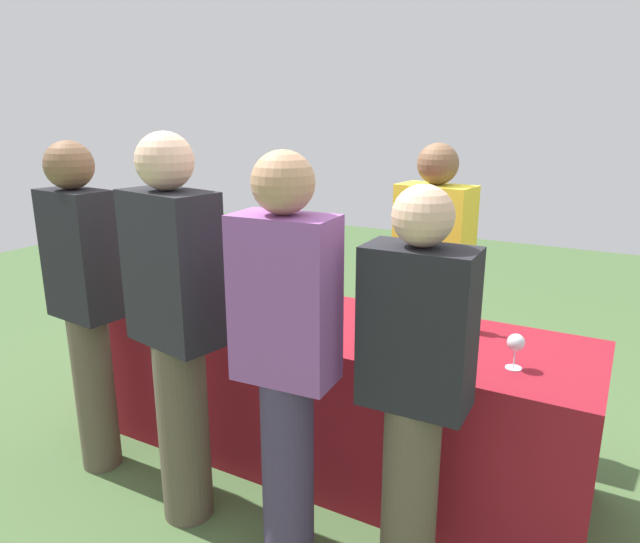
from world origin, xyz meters
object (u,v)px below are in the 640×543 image
Objects in this scene: wine_bottle_5 at (465,309)px; guest_2 at (286,356)px; ice_bucket at (177,270)px; guest_0 at (84,297)px; wine_bottle_1 at (234,271)px; wine_bottle_2 at (267,278)px; wine_glass_2 at (262,299)px; server_pouring at (432,281)px; wine_bottle_4 at (384,296)px; wine_bottle_0 at (204,270)px; wine_glass_4 at (516,344)px; wine_glass_3 at (373,321)px; guest_1 at (176,322)px; menu_board at (248,308)px; wine_glass_0 at (170,280)px; wine_glass_1 at (219,290)px; guest_3 at (415,385)px; wine_bottle_3 at (281,282)px.

wine_bottle_5 is 0.18× the size of guest_2.
ice_bucket is 0.71m from guest_0.
wine_bottle_1 is 1.03× the size of wine_bottle_2.
wine_glass_2 is at bearing -60.15° from wine_bottle_2.
wine_glass_2 is at bearing 54.48° from server_pouring.
server_pouring is 1.34m from guest_2.
wine_bottle_4 is at bearing 1.98° from wine_bottle_2.
ice_bucket is (-0.17, -0.05, -0.01)m from wine_bottle_0.
wine_bottle_1 is at bearing 169.28° from wine_glass_4.
wine_glass_3 is at bearing -22.16° from wine_bottle_2.
wine_bottle_5 reaches higher than wine_glass_3.
wine_bottle_5 is 1.35m from guest_1.
guest_2 is (-0.11, -0.57, 0.03)m from wine_glass_3.
wine_glass_2 is 0.78m from ice_bucket.
server_pouring reaches higher than menu_board.
wine_bottle_1 is 0.37m from wine_glass_0.
wine_glass_1 is at bearing 45.32° from server_pouring.
server_pouring is 1.84m from guest_0.
wine_glass_3 is at bearing -13.60° from wine_bottle_0.
wine_bottle_2 reaches higher than menu_board.
wine_bottle_1 is 1.37m from wine_bottle_5.
wine_bottle_1 is 1.04m from menu_board.
menu_board is (-0.29, 0.81, -0.53)m from wine_bottle_0.
guest_0 is at bearing -144.11° from wine_glass_2.
wine_bottle_4 is at bearing 67.87° from guest_1.
wine_bottle_2 is 0.86m from wine_glass_3.
wine_bottle_5 is 2.25× the size of wine_glass_0.
ice_bucket is at bearing 157.69° from guest_3.
wine_bottle_4 is at bearing 4.45° from ice_bucket.
menu_board is (-0.12, 0.86, -0.53)m from ice_bucket.
wine_bottle_5 is at bearing 14.69° from wine_glass_1.
wine_bottle_1 is at bearing 28.51° from server_pouring.
wine_glass_4 is at bearing -12.69° from wine_bottle_3.
wine_glass_3 is 0.09× the size of guest_1.
guest_2 reaches higher than guest_3.
wine_bottle_3 is 1.23m from menu_board.
ice_bucket is 1.02m from menu_board.
wine_glass_4 is at bearing -1.68° from wine_glass_0.
guest_0 is (-0.64, -0.80, 0.04)m from wine_bottle_3.
guest_3 is (1.27, -0.48, -0.04)m from wine_glass_1.
guest_0 is at bearing -128.69° from wine_bottle_3.
ice_bucket is 0.12× the size of guest_1.
wine_bottle_3 reaches higher than ice_bucket.
wine_bottle_5 is at bearing 132.50° from wine_glass_4.
wine_bottle_4 is at bearing -178.18° from wine_bottle_5.
wine_glass_2 is (0.07, -0.29, -0.01)m from wine_bottle_3.
guest_3 reaches higher than wine_bottle_1.
wine_glass_2 is (-0.55, -0.30, -0.02)m from wine_bottle_4.
ice_bucket reaches higher than wine_glass_4.
wine_glass_3 is 0.09× the size of server_pouring.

